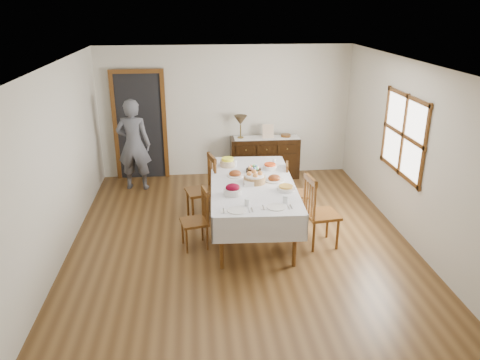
{
  "coord_description": "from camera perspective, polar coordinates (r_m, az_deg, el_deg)",
  "views": [
    {
      "loc": [
        -0.62,
        -6.19,
        3.38
      ],
      "look_at": [
        0.0,
        0.1,
        0.95
      ],
      "focal_mm": 35.0,
      "sensor_mm": 36.0,
      "label": 1
    }
  ],
  "objects": [
    {
      "name": "chair_right_near",
      "position": [
        6.84,
        9.53,
        -3.73
      ],
      "size": [
        0.51,
        0.51,
        1.09
      ],
      "rotation": [
        0.0,
        0.0,
        1.7
      ],
      "color": "#593313",
      "rests_on": "ground"
    },
    {
      "name": "bread_basket",
      "position": [
        6.97,
        1.78,
        0.22
      ],
      "size": [
        0.33,
        0.33,
        0.18
      ],
      "color": "olive",
      "rests_on": "dining_table"
    },
    {
      "name": "runner",
      "position": [
        9.38,
        3.26,
        5.19
      ],
      "size": [
        1.3,
        0.35,
        0.01
      ],
      "color": "white",
      "rests_on": "sideboard"
    },
    {
      "name": "picture_frame",
      "position": [
        9.31,
        3.45,
        5.93
      ],
      "size": [
        0.22,
        0.08,
        0.28
      ],
      "color": "#C6A98C",
      "rests_on": "sideboard"
    },
    {
      "name": "sideboard",
      "position": [
        9.49,
        3.01,
        2.77
      ],
      "size": [
        1.37,
        0.5,
        0.82
      ],
      "color": "black",
      "rests_on": "ground"
    },
    {
      "name": "room_shell",
      "position": [
        6.85,
        -1.48,
        6.32
      ],
      "size": [
        5.02,
        6.02,
        2.65
      ],
      "color": "silver",
      "rests_on": "ground"
    },
    {
      "name": "table_lamp",
      "position": [
        9.23,
        0.06,
        7.22
      ],
      "size": [
        0.26,
        0.26,
        0.46
      ],
      "color": "brown",
      "rests_on": "sideboard"
    },
    {
      "name": "egg_basket",
      "position": [
        7.4,
        1.66,
        1.25
      ],
      "size": [
        0.24,
        0.24,
        0.11
      ],
      "color": "black",
      "rests_on": "dining_table"
    },
    {
      "name": "pineapple_bowl",
      "position": [
        7.67,
        -1.51,
        2.16
      ],
      "size": [
        0.26,
        0.26,
        0.14
      ],
      "color": "tan",
      "rests_on": "dining_table"
    },
    {
      "name": "person",
      "position": [
        8.94,
        -12.86,
        4.56
      ],
      "size": [
        0.62,
        0.44,
        1.85
      ],
      "primitive_type": "imported",
      "rotation": [
        0.0,
        0.0,
        3.02
      ],
      "color": "#52545C",
      "rests_on": "ground"
    },
    {
      "name": "glass_far_a",
      "position": [
        7.66,
        -0.63,
        2.05
      ],
      "size": [
        0.07,
        0.07,
        0.11
      ],
      "color": "white",
      "rests_on": "dining_table"
    },
    {
      "name": "setting_left",
      "position": [
        6.11,
        -0.02,
        -3.37
      ],
      "size": [
        0.42,
        0.31,
        0.1
      ],
      "color": "silver",
      "rests_on": "dining_table"
    },
    {
      "name": "chair_left_far",
      "position": [
        7.62,
        -4.43,
        -0.9
      ],
      "size": [
        0.54,
        0.54,
        1.07
      ],
      "rotation": [
        0.0,
        0.0,
        -1.33
      ],
      "color": "#593313",
      "rests_on": "ground"
    },
    {
      "name": "beet_bowl",
      "position": [
        6.54,
        -0.9,
        -1.23
      ],
      "size": [
        0.25,
        0.25,
        0.16
      ],
      "color": "silver",
      "rests_on": "dining_table"
    },
    {
      "name": "casserole_dish",
      "position": [
        6.73,
        5.62,
        -0.98
      ],
      "size": [
        0.26,
        0.26,
        0.07
      ],
      "color": "silver",
      "rests_on": "dining_table"
    },
    {
      "name": "deco_bowl",
      "position": [
        9.45,
        5.59,
        5.41
      ],
      "size": [
        0.2,
        0.2,
        0.06
      ],
      "color": "#593313",
      "rests_on": "sideboard"
    },
    {
      "name": "setting_right",
      "position": [
        6.22,
        4.77,
        -2.98
      ],
      "size": [
        0.42,
        0.31,
        0.1
      ],
      "color": "silver",
      "rests_on": "dining_table"
    },
    {
      "name": "carrot_bowl",
      "position": [
        7.55,
        3.67,
        1.64
      ],
      "size": [
        0.23,
        0.23,
        0.1
      ],
      "color": "silver",
      "rests_on": "dining_table"
    },
    {
      "name": "dining_table",
      "position": [
        7.05,
        1.51,
        -0.97
      ],
      "size": [
        1.34,
        2.48,
        0.84
      ],
      "rotation": [
        0.0,
        0.0,
        -0.04
      ],
      "color": "silver",
      "rests_on": "ground"
    },
    {
      "name": "butter_dish",
      "position": [
        6.86,
        1.1,
        -0.43
      ],
      "size": [
        0.14,
        0.1,
        0.07
      ],
      "color": "silver",
      "rests_on": "dining_table"
    },
    {
      "name": "chair_right_far",
      "position": [
        7.73,
        6.58,
        -1.24
      ],
      "size": [
        0.45,
        0.45,
        0.92
      ],
      "rotation": [
        0.0,
        0.0,
        1.39
      ],
      "color": "#593313",
      "rests_on": "ground"
    },
    {
      "name": "ham_platter_b",
      "position": [
        7.08,
        4.19,
        0.15
      ],
      "size": [
        0.31,
        0.31,
        0.11
      ],
      "color": "silver",
      "rests_on": "dining_table"
    },
    {
      "name": "chair_left_near",
      "position": [
        6.77,
        -5.21,
        -4.65
      ],
      "size": [
        0.44,
        0.44,
        0.9
      ],
      "rotation": [
        0.0,
        0.0,
        -1.36
      ],
      "color": "#593313",
      "rests_on": "ground"
    },
    {
      "name": "glass_far_b",
      "position": [
        7.76,
        4.19,
        2.25
      ],
      "size": [
        0.06,
        0.06,
        0.1
      ],
      "color": "white",
      "rests_on": "dining_table"
    },
    {
      "name": "ground",
      "position": [
        7.08,
        0.08,
        -7.49
      ],
      "size": [
        6.0,
        6.0,
        0.0
      ],
      "primitive_type": "plane",
      "color": "brown"
    },
    {
      "name": "ham_platter_a",
      "position": [
        7.24,
        -0.61,
        0.72
      ],
      "size": [
        0.26,
        0.26,
        0.11
      ],
      "color": "silver",
      "rests_on": "dining_table"
    }
  ]
}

